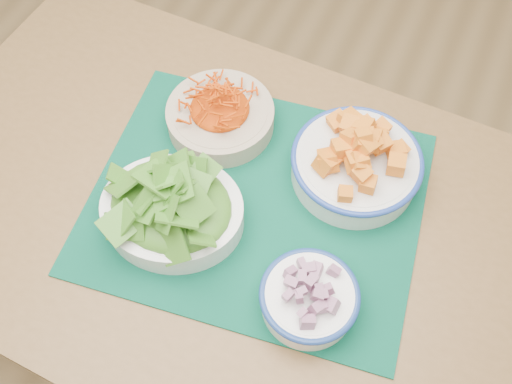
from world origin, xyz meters
TOP-DOWN VIEW (x-y plane):
  - ground at (0.00, 0.00)m, footprint 4.00×4.00m
  - table at (0.24, 0.18)m, footprint 1.14×0.78m
  - placemat at (0.32, 0.21)m, footprint 0.62×0.53m
  - carrot_bowl at (0.19, 0.33)m, footprint 0.22×0.22m
  - squash_bowl at (0.46, 0.33)m, footprint 0.25×0.25m
  - lettuce_bowl at (0.21, 0.12)m, footprint 0.28×0.25m
  - onion_bowl at (0.47, 0.07)m, footprint 0.19×0.19m

SIDE VIEW (x-z plane):
  - ground at x=0.00m, z-range 0.00..0.00m
  - table at x=0.24m, z-range 0.27..1.02m
  - placemat at x=0.32m, z-range 0.75..0.75m
  - carrot_bowl at x=0.19m, z-range 0.75..0.82m
  - onion_bowl at x=0.47m, z-range 0.75..0.83m
  - squash_bowl at x=0.46m, z-range 0.75..0.86m
  - lettuce_bowl at x=0.21m, z-range 0.75..0.87m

